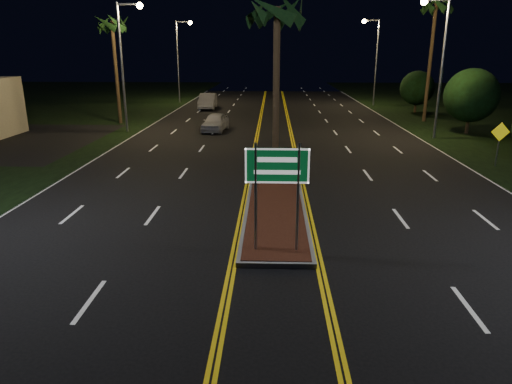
{
  "coord_description": "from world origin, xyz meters",
  "views": [
    {
      "loc": [
        -0.14,
        -9.55,
        5.76
      ],
      "look_at": [
        -0.59,
        2.89,
        1.9
      ],
      "focal_mm": 32.0,
      "sensor_mm": 36.0,
      "label": 1
    }
  ],
  "objects_px": {
    "palm_median": "(277,12)",
    "warning_sign": "(499,138)",
    "palm_right_far": "(436,7)",
    "streetlight_right_far": "(373,52)",
    "highway_sign": "(277,176)",
    "streetlight_right_mid": "(438,53)",
    "car_far": "(208,100)",
    "median_island": "(275,206)",
    "streetlight_left_mid": "(126,52)",
    "streetlight_left_far": "(181,52)",
    "shrub_far": "(417,88)",
    "palm_left_far": "(112,24)",
    "car_near": "(215,121)",
    "shrub_mid": "(471,95)"
  },
  "relations": [
    {
      "from": "palm_median",
      "to": "warning_sign",
      "type": "xyz_separation_m",
      "value": [
        11.52,
        3.55,
        -5.81
      ]
    },
    {
      "from": "palm_right_far",
      "to": "streetlight_right_far",
      "type": "bearing_deg",
      "value": 100.33
    },
    {
      "from": "highway_sign",
      "to": "warning_sign",
      "type": "bearing_deg",
      "value": 44.31
    },
    {
      "from": "streetlight_right_mid",
      "to": "car_far",
      "type": "relative_size",
      "value": 1.68
    },
    {
      "from": "warning_sign",
      "to": "car_far",
      "type": "bearing_deg",
      "value": 125.19
    },
    {
      "from": "median_island",
      "to": "palm_right_far",
      "type": "relative_size",
      "value": 1.0
    },
    {
      "from": "streetlight_left_mid",
      "to": "streetlight_left_far",
      "type": "relative_size",
      "value": 1.0
    },
    {
      "from": "median_island",
      "to": "streetlight_right_far",
      "type": "distance_m",
      "value": 37.0
    },
    {
      "from": "streetlight_right_mid",
      "to": "warning_sign",
      "type": "height_order",
      "value": "streetlight_right_mid"
    },
    {
      "from": "median_island",
      "to": "streetlight_right_mid",
      "type": "height_order",
      "value": "streetlight_right_mid"
    },
    {
      "from": "streetlight_left_mid",
      "to": "shrub_far",
      "type": "xyz_separation_m",
      "value": [
        24.41,
        12.0,
        -3.32
      ]
    },
    {
      "from": "median_island",
      "to": "palm_left_far",
      "type": "distance_m",
      "value": 25.76
    },
    {
      "from": "streetlight_right_far",
      "to": "palm_right_far",
      "type": "xyz_separation_m",
      "value": [
        2.19,
        -12.0,
        3.49
      ]
    },
    {
      "from": "palm_right_far",
      "to": "warning_sign",
      "type": "relative_size",
      "value": 4.52
    },
    {
      "from": "palm_left_far",
      "to": "car_near",
      "type": "relative_size",
      "value": 1.9
    },
    {
      "from": "streetlight_left_mid",
      "to": "palm_right_far",
      "type": "height_order",
      "value": "palm_right_far"
    },
    {
      "from": "streetlight_left_mid",
      "to": "warning_sign",
      "type": "distance_m",
      "value": 24.63
    },
    {
      "from": "median_island",
      "to": "shrub_far",
      "type": "relative_size",
      "value": 2.59
    },
    {
      "from": "median_island",
      "to": "warning_sign",
      "type": "xyz_separation_m",
      "value": [
        11.52,
        7.05,
        1.38
      ]
    },
    {
      "from": "streetlight_left_far",
      "to": "palm_median",
      "type": "height_order",
      "value": "streetlight_left_far"
    },
    {
      "from": "median_island",
      "to": "streetlight_right_far",
      "type": "height_order",
      "value": "streetlight_right_far"
    },
    {
      "from": "palm_right_far",
      "to": "car_far",
      "type": "xyz_separation_m",
      "value": [
        -19.71,
        8.32,
        -8.25
      ]
    },
    {
      "from": "median_island",
      "to": "shrub_mid",
      "type": "relative_size",
      "value": 2.22
    },
    {
      "from": "shrub_mid",
      "to": "streetlight_right_far",
      "type": "bearing_deg",
      "value": 100.66
    },
    {
      "from": "highway_sign",
      "to": "streetlight_right_far",
      "type": "xyz_separation_m",
      "value": [
        10.61,
        39.2,
        3.25
      ]
    },
    {
      "from": "streetlight_left_mid",
      "to": "warning_sign",
      "type": "xyz_separation_m",
      "value": [
        22.14,
        -9.95,
        -4.19
      ]
    },
    {
      "from": "shrub_far",
      "to": "car_far",
      "type": "relative_size",
      "value": 0.74
    },
    {
      "from": "streetlight_left_far",
      "to": "shrub_mid",
      "type": "relative_size",
      "value": 1.95
    },
    {
      "from": "palm_right_far",
      "to": "palm_left_far",
      "type": "bearing_deg",
      "value": -175.53
    },
    {
      "from": "shrub_mid",
      "to": "palm_median",
      "type": "bearing_deg",
      "value": -136.04
    },
    {
      "from": "streetlight_left_mid",
      "to": "car_near",
      "type": "height_order",
      "value": "streetlight_left_mid"
    },
    {
      "from": "highway_sign",
      "to": "palm_left_far",
      "type": "distance_m",
      "value": 28.77
    },
    {
      "from": "highway_sign",
      "to": "palm_median",
      "type": "height_order",
      "value": "palm_median"
    },
    {
      "from": "car_far",
      "to": "warning_sign",
      "type": "height_order",
      "value": "warning_sign"
    },
    {
      "from": "palm_median",
      "to": "streetlight_left_far",
      "type": "bearing_deg",
      "value": 107.58
    },
    {
      "from": "streetlight_left_mid",
      "to": "shrub_mid",
      "type": "distance_m",
      "value": 24.79
    },
    {
      "from": "palm_left_far",
      "to": "warning_sign",
      "type": "height_order",
      "value": "palm_left_far"
    },
    {
      "from": "streetlight_right_far",
      "to": "shrub_mid",
      "type": "distance_m",
      "value": 18.55
    },
    {
      "from": "palm_right_far",
      "to": "car_far",
      "type": "bearing_deg",
      "value": 157.12
    },
    {
      "from": "streetlight_left_mid",
      "to": "palm_right_far",
      "type": "bearing_deg",
      "value": 14.37
    },
    {
      "from": "streetlight_right_mid",
      "to": "median_island",
      "type": "bearing_deg",
      "value": -125.28
    },
    {
      "from": "palm_left_far",
      "to": "warning_sign",
      "type": "xyz_separation_m",
      "value": [
        24.32,
        -13.95,
        -6.28
      ]
    },
    {
      "from": "median_island",
      "to": "car_near",
      "type": "distance_m",
      "value": 18.06
    },
    {
      "from": "warning_sign",
      "to": "streetlight_right_mid",
      "type": "bearing_deg",
      "value": 94.5
    },
    {
      "from": "palm_left_far",
      "to": "warning_sign",
      "type": "bearing_deg",
      "value": -29.84
    },
    {
      "from": "palm_median",
      "to": "palm_left_far",
      "type": "xyz_separation_m",
      "value": [
        -12.8,
        17.5,
        0.47
      ]
    },
    {
      "from": "streetlight_left_mid",
      "to": "car_far",
      "type": "bearing_deg",
      "value": 75.51
    },
    {
      "from": "palm_median",
      "to": "palm_right_far",
      "type": "height_order",
      "value": "palm_right_far"
    },
    {
      "from": "car_far",
      "to": "palm_median",
      "type": "bearing_deg",
      "value": -78.12
    },
    {
      "from": "streetlight_right_mid",
      "to": "car_near",
      "type": "xyz_separation_m",
      "value": [
        -15.04,
        2.49,
        -4.88
      ]
    }
  ]
}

